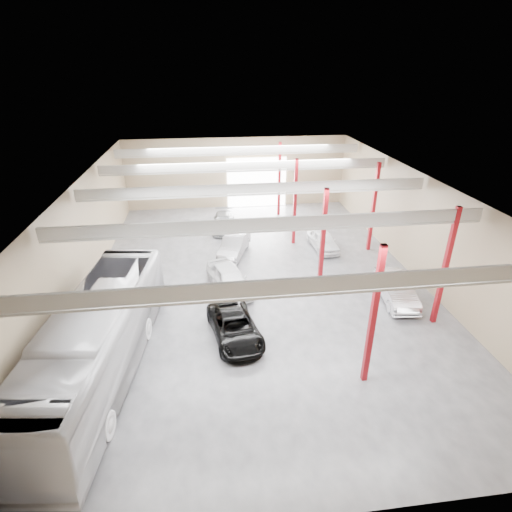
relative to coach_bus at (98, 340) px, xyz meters
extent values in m
cube|color=#46464B|center=(8.50, 8.00, -1.94)|extent=(22.00, 32.00, 0.01)
cube|color=#9F9E9A|center=(8.50, 8.00, 5.06)|extent=(22.00, 32.00, 0.12)
cube|color=#7C644D|center=(8.50, 24.00, 1.56)|extent=(22.00, 0.12, 7.00)
cube|color=#7C644D|center=(8.50, -8.00, 1.56)|extent=(22.00, 0.12, 7.00)
cube|color=#7C644D|center=(-2.50, 8.00, 1.56)|extent=(0.12, 32.00, 7.00)
cube|color=#7C644D|center=(19.50, 8.00, 1.56)|extent=(0.12, 32.00, 7.00)
cube|color=white|center=(10.50, 23.85, 0.56)|extent=(6.00, 0.20, 5.00)
cube|color=maroon|center=(12.30, -2.00, 1.56)|extent=(0.25, 0.25, 7.00)
cube|color=maroon|center=(12.30, 6.00, 1.56)|extent=(0.25, 0.25, 7.00)
cube|color=maroon|center=(12.30, 14.00, 1.56)|extent=(0.25, 0.25, 7.00)
cube|color=maroon|center=(12.30, 21.00, 1.56)|extent=(0.25, 0.25, 7.00)
cube|color=maroon|center=(18.00, 2.00, 1.56)|extent=(0.25, 0.25, 7.00)
cube|color=maroon|center=(18.00, 12.00, 1.56)|extent=(0.25, 0.25, 7.00)
cube|color=#BBBBB6|center=(8.50, -4.00, 4.61)|extent=(21.60, 0.15, 0.60)
cube|color=#BBBBB6|center=(8.50, -4.00, 4.21)|extent=(21.60, 0.10, 0.10)
cube|color=#BBBBB6|center=(8.50, 2.00, 4.61)|extent=(21.60, 0.15, 0.60)
cube|color=#BBBBB6|center=(8.50, 2.00, 4.21)|extent=(21.60, 0.10, 0.10)
cube|color=#BBBBB6|center=(8.50, 8.00, 4.61)|extent=(21.60, 0.15, 0.60)
cube|color=#BBBBB6|center=(8.50, 8.00, 4.21)|extent=(21.60, 0.10, 0.10)
cube|color=#BBBBB6|center=(8.50, 14.00, 4.61)|extent=(21.60, 0.15, 0.60)
cube|color=#BBBBB6|center=(8.50, 14.00, 4.21)|extent=(21.60, 0.10, 0.10)
cube|color=#BBBBB6|center=(8.50, 20.00, 4.61)|extent=(21.60, 0.15, 0.60)
cube|color=#BBBBB6|center=(8.50, 20.00, 4.21)|extent=(21.60, 0.10, 0.10)
imported|color=silver|center=(0.00, 0.00, 0.00)|extent=(4.91, 14.19, 3.87)
imported|color=black|center=(6.50, 1.91, -1.24)|extent=(3.15, 5.36, 1.40)
imported|color=silver|center=(6.54, 7.11, -1.10)|extent=(3.30, 5.24, 1.66)
imported|color=#ABAAAF|center=(7.28, 12.50, -1.17)|extent=(3.07, 4.90, 1.53)
imported|color=gray|center=(6.74, 17.70, -1.26)|extent=(2.26, 4.81, 1.36)
imported|color=silver|center=(16.80, 4.51, -1.15)|extent=(2.25, 4.96, 1.58)
imported|color=white|center=(14.43, 12.64, -1.22)|extent=(1.92, 4.30, 1.43)
camera|label=1|loc=(5.41, -15.71, 11.58)|focal=28.00mm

